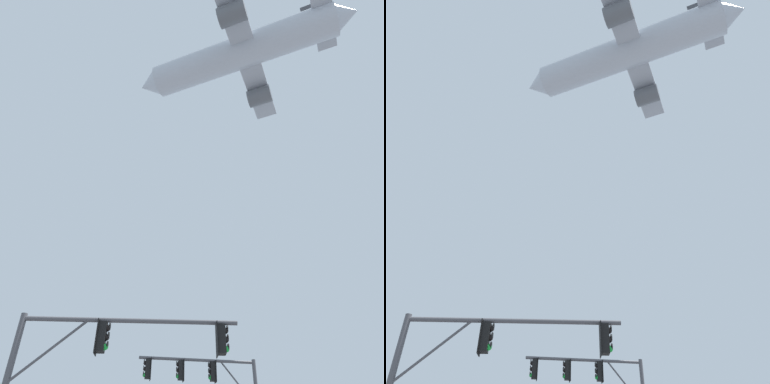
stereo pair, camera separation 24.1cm
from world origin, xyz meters
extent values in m
cylinder|color=#4C4C51|center=(-1.22, 8.75, 5.59)|extent=(6.82, 0.48, 0.15)
cylinder|color=#4C4C51|center=(-3.60, 8.64, 4.66)|extent=(2.10, 0.18, 1.92)
cube|color=black|center=(1.64, 8.89, 5.07)|extent=(0.28, 0.33, 0.90)
cylinder|color=black|center=(1.64, 8.89, 5.58)|extent=(0.05, 0.05, 0.12)
cube|color=black|center=(1.50, 8.88, 5.07)|extent=(0.05, 0.46, 1.04)
sphere|color=black|center=(1.78, 8.90, 5.34)|extent=(0.20, 0.20, 0.20)
cylinder|color=black|center=(1.85, 8.90, 5.40)|extent=(0.05, 0.21, 0.21)
sphere|color=black|center=(1.78, 8.90, 5.06)|extent=(0.20, 0.20, 0.20)
cylinder|color=black|center=(1.85, 8.90, 5.12)|extent=(0.05, 0.21, 0.21)
sphere|color=green|center=(1.78, 8.90, 4.78)|extent=(0.20, 0.20, 0.20)
cylinder|color=black|center=(1.85, 8.90, 4.84)|extent=(0.05, 0.21, 0.21)
cube|color=black|center=(-2.11, 8.71, 5.07)|extent=(0.28, 0.33, 0.90)
cylinder|color=black|center=(-2.11, 8.71, 5.58)|extent=(0.05, 0.05, 0.12)
cube|color=black|center=(-2.25, 8.70, 5.07)|extent=(0.05, 0.46, 1.04)
sphere|color=black|center=(-1.96, 8.72, 5.34)|extent=(0.20, 0.20, 0.20)
cylinder|color=black|center=(-1.90, 8.72, 5.40)|extent=(0.05, 0.21, 0.21)
sphere|color=black|center=(-1.96, 8.72, 5.06)|extent=(0.20, 0.20, 0.20)
cylinder|color=black|center=(-1.90, 8.72, 5.12)|extent=(0.05, 0.21, 0.21)
sphere|color=green|center=(-1.96, 8.72, 4.78)|extent=(0.20, 0.20, 0.20)
cylinder|color=black|center=(-1.90, 8.72, 4.84)|extent=(0.05, 0.21, 0.21)
cylinder|color=#4C4C51|center=(1.17, 17.48, 6.46)|extent=(6.04, 1.14, 0.15)
cube|color=black|center=(-1.36, 17.07, 5.94)|extent=(0.31, 0.36, 0.90)
cylinder|color=black|center=(-1.36, 17.07, 6.45)|extent=(0.05, 0.05, 0.12)
cube|color=black|center=(-1.22, 17.09, 5.94)|extent=(0.10, 0.46, 1.04)
sphere|color=black|center=(-1.50, 17.04, 6.21)|extent=(0.20, 0.20, 0.20)
cylinder|color=black|center=(-1.56, 17.03, 6.27)|extent=(0.07, 0.21, 0.21)
sphere|color=black|center=(-1.50, 17.04, 5.93)|extent=(0.20, 0.20, 0.20)
cylinder|color=black|center=(-1.56, 17.03, 5.99)|extent=(0.07, 0.21, 0.21)
sphere|color=green|center=(-1.50, 17.04, 5.65)|extent=(0.20, 0.20, 0.20)
cylinder|color=black|center=(-1.56, 17.03, 5.71)|extent=(0.07, 0.21, 0.21)
cube|color=black|center=(0.30, 17.34, 5.94)|extent=(0.31, 0.36, 0.90)
cylinder|color=black|center=(0.30, 17.34, 6.45)|extent=(0.05, 0.05, 0.12)
cube|color=black|center=(0.43, 17.36, 5.94)|extent=(0.10, 0.46, 1.04)
sphere|color=black|center=(0.15, 17.32, 6.21)|extent=(0.20, 0.20, 0.20)
cylinder|color=black|center=(0.09, 17.30, 6.27)|extent=(0.07, 0.21, 0.21)
sphere|color=black|center=(0.15, 17.32, 5.93)|extent=(0.20, 0.20, 0.20)
cylinder|color=black|center=(0.09, 17.30, 5.99)|extent=(0.07, 0.21, 0.21)
sphere|color=green|center=(0.15, 17.32, 5.65)|extent=(0.20, 0.20, 0.20)
cylinder|color=black|center=(0.09, 17.30, 5.71)|extent=(0.07, 0.21, 0.21)
cube|color=black|center=(1.95, 17.61, 5.94)|extent=(0.31, 0.36, 0.90)
cylinder|color=black|center=(1.95, 17.61, 6.45)|extent=(0.05, 0.05, 0.12)
cube|color=black|center=(2.09, 17.64, 5.94)|extent=(0.10, 0.46, 1.04)
sphere|color=black|center=(1.81, 17.59, 6.21)|extent=(0.20, 0.20, 0.20)
cylinder|color=black|center=(1.74, 17.58, 6.27)|extent=(0.07, 0.21, 0.21)
sphere|color=black|center=(1.81, 17.59, 5.93)|extent=(0.20, 0.20, 0.20)
cylinder|color=black|center=(1.74, 17.58, 5.99)|extent=(0.07, 0.21, 0.21)
sphere|color=green|center=(1.81, 17.59, 5.65)|extent=(0.20, 0.20, 0.20)
cylinder|color=black|center=(1.74, 17.58, 5.71)|extent=(0.07, 0.21, 0.21)
cylinder|color=#B7BCC6|center=(7.40, 24.20, 45.73)|extent=(23.53, 13.41, 4.24)
cone|color=#B7BCC6|center=(-4.73, 29.50, 45.73)|extent=(4.28, 4.85, 4.02)
cone|color=#B7BCC6|center=(19.41, 18.96, 45.73)|extent=(3.87, 4.36, 3.60)
cube|color=#A8ADB7|center=(8.01, 23.94, 45.10)|extent=(11.67, 21.79, 0.48)
cylinder|color=#595B60|center=(5.49, 18.16, 43.83)|extent=(3.86, 3.45, 2.38)
cylinder|color=#595B60|center=(10.53, 29.71, 43.83)|extent=(3.86, 3.45, 2.38)
cube|color=#333338|center=(16.86, 20.07, 48.12)|extent=(3.52, 1.77, 5.03)
cube|color=#A8ADB7|center=(17.10, 19.97, 46.13)|extent=(5.36, 8.23, 0.26)
camera|label=1|loc=(0.48, -3.31, 1.59)|focal=34.96mm
camera|label=2|loc=(0.72, -3.31, 1.59)|focal=34.96mm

